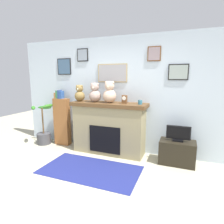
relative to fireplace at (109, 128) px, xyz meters
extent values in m
plane|color=#B1AB8F|center=(0.15, -1.69, -0.58)|extent=(12.00, 12.00, 0.00)
cube|color=silver|center=(0.15, 0.31, 0.72)|extent=(5.20, 0.12, 2.60)
cube|color=tan|center=(-0.01, 0.23, 1.22)|extent=(0.70, 0.02, 0.41)
cube|color=#9A999E|center=(-0.01, 0.22, 1.22)|extent=(0.66, 0.00, 0.37)
cube|color=black|center=(1.40, 0.23, 1.23)|extent=(0.39, 0.02, 0.31)
cube|color=#97A59E|center=(1.40, 0.22, 1.23)|extent=(0.35, 0.00, 0.27)
cube|color=black|center=(-1.30, 0.23, 1.38)|extent=(0.38, 0.02, 0.39)
cube|color=#3F5C7A|center=(-1.30, 0.22, 1.38)|extent=(0.34, 0.00, 0.35)
cube|color=black|center=(-0.77, 0.23, 1.64)|extent=(0.29, 0.02, 0.29)
cube|color=#8A97A5|center=(-0.77, 0.22, 1.64)|extent=(0.25, 0.00, 0.25)
cube|color=brown|center=(0.91, 0.23, 1.60)|extent=(0.27, 0.02, 0.30)
cube|color=gray|center=(0.91, 0.22, 1.60)|extent=(0.23, 0.00, 0.26)
cube|color=#8E825C|center=(0.00, 0.00, -0.05)|extent=(1.59, 0.49, 1.08)
cube|color=brown|center=(0.00, 0.00, 0.53)|extent=(1.71, 0.55, 0.08)
cube|color=black|center=(0.00, -0.25, -0.21)|extent=(0.71, 0.02, 0.59)
cube|color=brown|center=(-1.31, 0.05, 0.01)|extent=(0.41, 0.16, 1.19)
cube|color=#A26936|center=(-1.44, 0.05, 0.67)|extent=(0.05, 0.13, 0.14)
cube|color=#357448|center=(-1.39, 0.05, 0.70)|extent=(0.05, 0.13, 0.20)
cube|color=#2B4587|center=(-1.34, 0.05, 0.71)|extent=(0.04, 0.13, 0.21)
cube|color=#2B5094|center=(-1.28, 0.05, 0.70)|extent=(0.06, 0.13, 0.19)
cylinder|color=#3F3F44|center=(-1.79, -0.10, -0.44)|extent=(0.35, 0.35, 0.28)
cylinder|color=brown|center=(-1.79, -0.10, 0.03)|extent=(0.04, 0.04, 0.67)
ellipsoid|color=#327521|center=(-1.57, -0.11, 0.43)|extent=(0.12, 0.36, 0.08)
ellipsoid|color=#2D7628|center=(-1.83, 0.05, 0.35)|extent=(0.37, 0.20, 0.08)
ellipsoid|color=#317B24|center=(-1.93, -0.25, 0.38)|extent=(0.33, 0.32, 0.08)
cube|color=black|center=(1.49, -0.05, -0.35)|extent=(0.68, 0.40, 0.47)
cube|color=black|center=(1.49, -0.05, -0.09)|extent=(0.20, 0.14, 0.04)
cube|color=black|center=(1.49, -0.05, 0.06)|extent=(0.46, 0.03, 0.27)
cube|color=black|center=(1.49, -0.07, 0.06)|extent=(0.42, 0.00, 0.23)
cube|color=navy|center=(0.00, -0.92, -0.58)|extent=(1.84, 1.00, 0.01)
cylinder|color=teal|center=(0.71, -0.02, 0.62)|extent=(0.09, 0.09, 0.09)
cube|color=brown|center=(0.37, -0.02, 0.66)|extent=(0.11, 0.07, 0.18)
cylinder|color=white|center=(0.37, -0.06, 0.69)|extent=(0.08, 0.01, 0.08)
sphere|color=olive|center=(-0.73, -0.02, 0.69)|extent=(0.24, 0.24, 0.24)
sphere|color=olive|center=(-0.73, -0.02, 0.87)|extent=(0.17, 0.17, 0.17)
sphere|color=olive|center=(-0.79, -0.02, 0.92)|extent=(0.06, 0.06, 0.06)
sphere|color=olive|center=(-0.67, -0.02, 0.92)|extent=(0.06, 0.06, 0.06)
sphere|color=beige|center=(-0.73, -0.09, 0.86)|extent=(0.05, 0.05, 0.05)
sphere|color=#A38B7F|center=(-0.33, -0.02, 0.71)|extent=(0.27, 0.27, 0.27)
sphere|color=#A38B7F|center=(-0.33, -0.02, 0.91)|extent=(0.19, 0.19, 0.19)
sphere|color=#A38B7F|center=(-0.40, -0.02, 0.97)|extent=(0.07, 0.07, 0.07)
sphere|color=#A38B7F|center=(-0.26, -0.02, 0.97)|extent=(0.07, 0.07, 0.07)
sphere|color=beige|center=(-0.33, -0.10, 0.90)|extent=(0.06, 0.06, 0.06)
sphere|color=#C8AA91|center=(0.02, -0.02, 0.72)|extent=(0.29, 0.29, 0.29)
sphere|color=#C8AA91|center=(0.02, -0.02, 0.94)|extent=(0.21, 0.21, 0.21)
sphere|color=#C8AA91|center=(-0.05, -0.02, 1.00)|extent=(0.07, 0.07, 0.07)
sphere|color=#C8AA91|center=(0.10, -0.02, 1.00)|extent=(0.07, 0.07, 0.07)
sphere|color=beige|center=(0.02, -0.10, 0.93)|extent=(0.06, 0.06, 0.06)
camera|label=1|loc=(1.58, -3.83, 1.13)|focal=30.36mm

